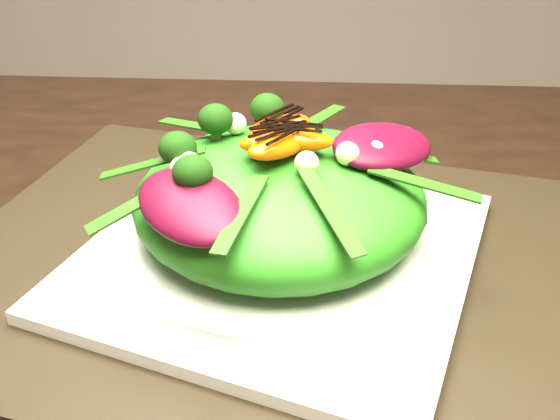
# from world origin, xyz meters

# --- Properties ---
(dining_table) EXTENTS (1.60, 0.90, 0.75)m
(dining_table) POSITION_xyz_m (0.00, 0.00, 0.73)
(dining_table) COLOR black
(dining_table) RESTS_ON floor
(placemat) EXTENTS (0.60, 0.51, 0.00)m
(placemat) POSITION_xyz_m (-0.09, 0.03, 0.75)
(placemat) COLOR black
(placemat) RESTS_ON dining_table
(plate_base) EXTENTS (0.37, 0.37, 0.01)m
(plate_base) POSITION_xyz_m (-0.09, 0.03, 0.76)
(plate_base) COLOR white
(plate_base) RESTS_ON placemat
(salad_bowl) EXTENTS (0.34, 0.34, 0.02)m
(salad_bowl) POSITION_xyz_m (-0.09, 0.03, 0.77)
(salad_bowl) COLOR silver
(salad_bowl) RESTS_ON plate_base
(lettuce_mound) EXTENTS (0.26, 0.26, 0.08)m
(lettuce_mound) POSITION_xyz_m (-0.09, 0.03, 0.81)
(lettuce_mound) COLOR #2C7C17
(lettuce_mound) RESTS_ON salad_bowl
(radicchio_leaf) EXTENTS (0.11, 0.10, 0.02)m
(radicchio_leaf) POSITION_xyz_m (-0.02, 0.05, 0.85)
(radicchio_leaf) COLOR #3E0616
(radicchio_leaf) RESTS_ON lettuce_mound
(orange_segment) EXTENTS (0.06, 0.05, 0.02)m
(orange_segment) POSITION_xyz_m (-0.12, 0.04, 0.85)
(orange_segment) COLOR #EE4803
(orange_segment) RESTS_ON lettuce_mound
(broccoli_floret) EXTENTS (0.04, 0.04, 0.04)m
(broccoli_floret) POSITION_xyz_m (-0.17, 0.07, 0.85)
(broccoli_floret) COLOR black
(broccoli_floret) RESTS_ON lettuce_mound
(macadamia_nut) EXTENTS (0.02, 0.02, 0.02)m
(macadamia_nut) POSITION_xyz_m (-0.06, 0.00, 0.85)
(macadamia_nut) COLOR beige
(macadamia_nut) RESTS_ON lettuce_mound
(balsamic_drizzle) EXTENTS (0.04, 0.02, 0.00)m
(balsamic_drizzle) POSITION_xyz_m (-0.12, 0.04, 0.86)
(balsamic_drizzle) COLOR black
(balsamic_drizzle) RESTS_ON orange_segment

